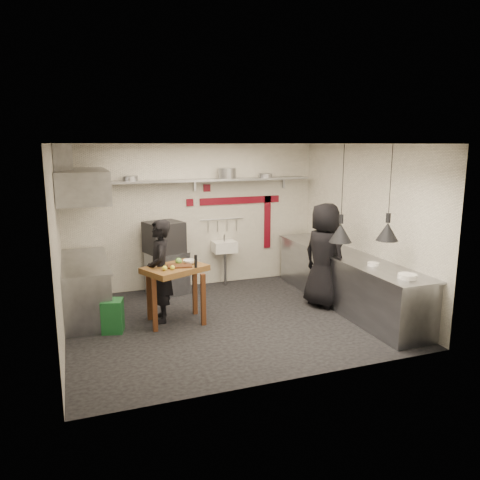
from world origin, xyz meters
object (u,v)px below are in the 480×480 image
object	(u,v)px
prep_table	(176,294)
green_bin	(113,316)
chef_left	(160,271)
chef_right	(324,255)
oven_stand	(167,273)
combi_oven	(164,237)

from	to	relation	value
prep_table	green_bin	bearing A→B (deg)	158.40
chef_left	chef_right	size ratio (longest dim) A/B	0.90
oven_stand	green_bin	world-z (taller)	oven_stand
chef_left	green_bin	bearing A→B (deg)	-65.89
green_bin	chef_right	world-z (taller)	chef_right
combi_oven	chef_right	world-z (taller)	chef_right
oven_stand	prep_table	world-z (taller)	prep_table
oven_stand	chef_right	xyz separation A→B (m)	(2.43, -1.63, 0.51)
prep_table	chef_left	distance (m)	0.45
combi_oven	chef_right	distance (m)	2.96
prep_table	chef_left	xyz separation A→B (m)	(-0.21, 0.16, 0.36)
green_bin	chef_right	distance (m)	3.64
oven_stand	chef_right	bearing A→B (deg)	-50.40
oven_stand	combi_oven	world-z (taller)	combi_oven
oven_stand	combi_oven	distance (m)	0.69
prep_table	chef_left	world-z (taller)	chef_left
combi_oven	chef_right	bearing A→B (deg)	-50.02
combi_oven	prep_table	size ratio (longest dim) A/B	0.69
oven_stand	combi_oven	bearing A→B (deg)	157.68
green_bin	prep_table	xyz separation A→B (m)	(0.98, 0.06, 0.21)
oven_stand	prep_table	size ratio (longest dim) A/B	0.87
combi_oven	chef_left	distance (m)	1.43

